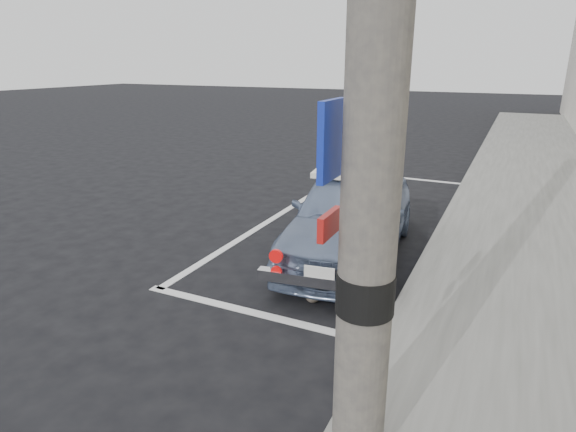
# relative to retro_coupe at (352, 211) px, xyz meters

# --- Properties ---
(ground) EXTENTS (80.00, 80.00, 0.00)m
(ground) POSITION_rel_retro_coupe_xyz_m (-0.81, -1.57, -0.63)
(ground) COLOR black
(ground) RESTS_ON ground
(sidewalk) EXTENTS (2.80, 40.00, 0.15)m
(sidewalk) POSITION_rel_retro_coupe_xyz_m (2.39, 0.43, -0.55)
(sidewalk) COLOR #62625D
(sidewalk) RESTS_ON ground
(pline_rear) EXTENTS (3.00, 0.12, 0.01)m
(pline_rear) POSITION_rel_retro_coupe_xyz_m (-0.31, -2.07, -0.63)
(pline_rear) COLOR silver
(pline_rear) RESTS_ON ground
(pline_front) EXTENTS (3.00, 0.12, 0.01)m
(pline_front) POSITION_rel_retro_coupe_xyz_m (-0.31, 4.93, -0.63)
(pline_front) COLOR silver
(pline_front) RESTS_ON ground
(pline_side) EXTENTS (0.12, 7.00, 0.01)m
(pline_side) POSITION_rel_retro_coupe_xyz_m (-1.71, 1.43, -0.63)
(pline_side) COLOR silver
(pline_side) RESTS_ON ground
(retro_coupe) EXTENTS (1.95, 3.82, 1.25)m
(retro_coupe) POSITION_rel_retro_coupe_xyz_m (0.00, 0.00, 0.00)
(retro_coupe) COLOR slate
(retro_coupe) RESTS_ON ground
(cat) EXTENTS (0.25, 0.42, 0.22)m
(cat) POSITION_rel_retro_coupe_xyz_m (0.08, -1.55, -0.53)
(cat) COLOR #6C5D52
(cat) RESTS_ON ground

